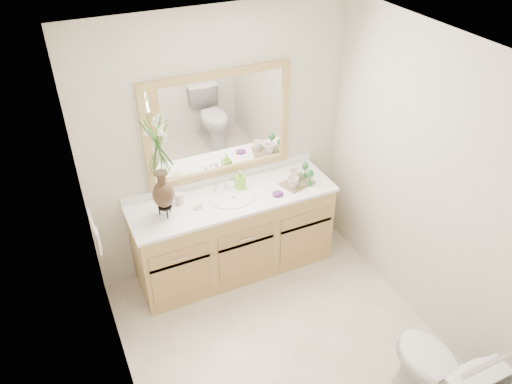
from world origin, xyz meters
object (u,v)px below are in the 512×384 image
toilet (437,374)px  tumbler (179,198)px  tray (297,183)px  soap_bottle (240,180)px  flower_vase (158,154)px

toilet → tumbler: 2.40m
tumbler → tray: bearing=-8.6°
soap_bottle → tray: soap_bottle is taller
tumbler → tray: 1.08m
soap_bottle → tray: (0.50, -0.16, -0.07)m
soap_bottle → tray: 0.53m
flower_vase → soap_bottle: flower_vase is taller
flower_vase → tumbler: flower_vase is taller
toilet → soap_bottle: size_ratio=4.59×
soap_bottle → tumbler: bearing=-179.0°
tumbler → toilet: bearing=-60.6°
flower_vase → tray: flower_vase is taller
toilet → tumbler: size_ratio=7.75×
toilet → tray: 1.94m
toilet → flower_vase: 2.56m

